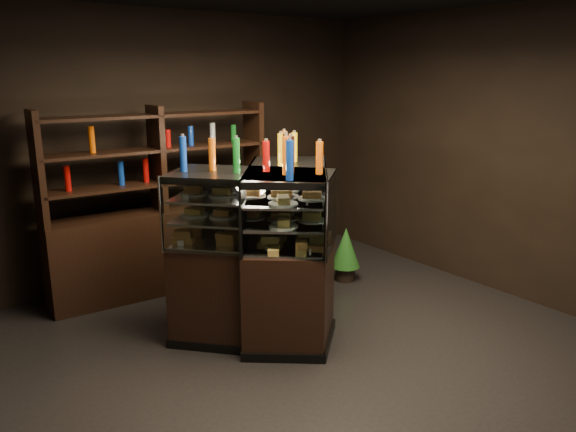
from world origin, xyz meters
name	(u,v)px	position (x,y,z in m)	size (l,w,h in m)	color
ground	(312,349)	(0.00, 0.00, 0.00)	(5.00, 5.00, 0.00)	black
room_shell	(314,124)	(0.00, 0.00, 1.94)	(5.02, 5.02, 3.01)	black
display_case	(270,280)	(-0.10, 0.49, 0.51)	(1.81, 1.53, 1.53)	black
food_display	(270,208)	(-0.10, 0.49, 1.18)	(1.35, 1.09, 0.47)	gold
bottles_top	(269,153)	(-0.10, 0.49, 1.66)	(1.17, 0.95, 0.30)	#0F38B2
potted_conifer	(346,247)	(1.34, 1.07, 0.40)	(0.33, 0.33, 0.71)	black
back_shelving	(162,236)	(-0.45, 2.05, 0.61)	(2.41, 0.52, 2.00)	black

